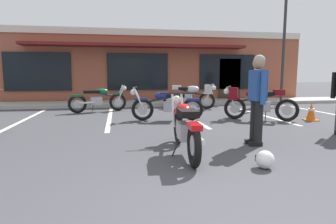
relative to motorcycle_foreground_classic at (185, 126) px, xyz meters
The scene contains 14 objects.
ground_plane 1.00m from the motorcycle_foreground_classic, 98.07° to the left, with size 80.00×80.00×0.00m, color #3D3D42.
sidewalk_kerb 7.94m from the motorcycle_foreground_classic, 90.90° to the left, with size 22.00×1.80×0.14m, color #A8A59E.
brick_storefront_building 11.77m from the motorcycle_foreground_classic, 90.60° to the left, with size 16.57×6.43×3.41m.
painted_stall_lines 4.35m from the motorcycle_foreground_classic, 91.65° to the left, with size 12.36×4.80×0.01m.
motorcycle_foreground_classic is the anchor object (origin of this frame).
motorcycle_red_sportbike 4.21m from the motorcycle_foreground_classic, 47.02° to the left, with size 1.91×1.27×0.98m.
motorcycle_black_cruiser 6.39m from the motorcycle_foreground_classic, 74.23° to the left, with size 1.93×1.25×0.98m.
motorcycle_silver_naked 6.02m from the motorcycle_foreground_classic, 106.91° to the left, with size 2.04×1.00×0.98m.
motorcycle_green_cafe_racer 3.48m from the motorcycle_foreground_classic, 85.14° to the left, with size 2.10×0.72×0.98m.
person_in_shorts_foreground 7.36m from the motorcycle_foreground_classic, 53.92° to the left, with size 0.41×0.56×1.68m.
person_by_back_row 1.57m from the motorcycle_foreground_classic, 13.14° to the left, with size 0.30×0.61×1.68m.
helmet_on_pavement 1.38m from the motorcycle_foreground_classic, 46.11° to the right, with size 0.26×0.26×0.26m.
traffic_cone 5.15m from the motorcycle_foreground_classic, 31.62° to the left, with size 0.34×0.34×0.53m.
parking_lot_lamp_post 9.48m from the motorcycle_foreground_classic, 48.34° to the left, with size 0.24×0.76×5.35m.
Camera 1 is at (-0.97, -2.00, 1.31)m, focal length 30.30 mm.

